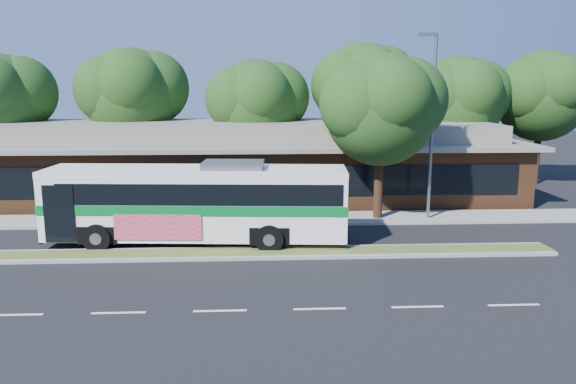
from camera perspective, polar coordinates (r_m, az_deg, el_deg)
The scene contains 13 objects.
ground at distance 21.98m, azimuth -6.03°, elevation -6.86°, with size 120.00×120.00×0.00m, color black.
median_strip at distance 22.53m, azimuth -5.95°, elevation -6.22°, with size 26.00×1.10×0.15m, color #484E21.
sidewalk at distance 28.12m, azimuth -5.34°, elevation -2.78°, with size 44.00×2.60×0.12m, color gray.
plaza_building at distance 34.22m, azimuth -4.95°, elevation 3.19°, with size 33.20×11.20×4.45m.
lamp_post at distance 28.22m, azimuth 14.38°, elevation 6.93°, with size 0.93×0.18×9.07m.
tree_bg_a at distance 39.37m, azimuth -26.90°, elevation 8.53°, with size 6.47×5.80×8.63m.
tree_bg_b at distance 37.87m, azimuth -15.00°, elevation 9.70°, with size 6.69×6.00×9.00m.
tree_bg_c at distance 36.06m, azimuth -2.66°, elevation 9.13°, with size 6.24×5.60×8.26m.
tree_bg_d at distance 37.75m, azimuth 8.26°, elevation 10.36°, with size 6.91×6.20×9.37m.
tree_bg_e at distance 38.39m, azimuth 17.41°, elevation 8.98°, with size 6.47×5.80×8.50m.
tree_bg_f at distance 41.73m, azimuth 24.82°, elevation 9.03°, with size 6.69×6.00×8.92m.
transit_bus at distance 23.91m, azimuth -9.11°, elevation -0.62°, with size 12.73×3.63×3.53m.
sidewalk_tree at distance 27.97m, azimuth 10.15°, elevation 8.53°, with size 6.08×5.46×8.21m.
Camera 1 is at (1.24, -20.91, 6.66)m, focal length 35.00 mm.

